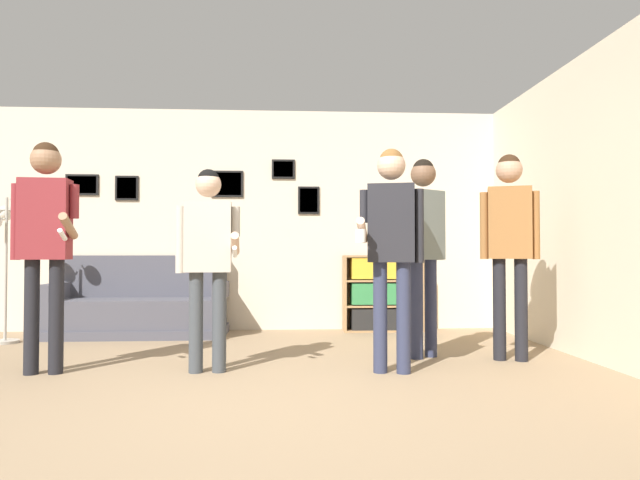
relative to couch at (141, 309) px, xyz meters
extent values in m
plane|color=#937A5B|center=(1.40, -3.41, -0.30)|extent=(20.00, 20.00, 0.00)
cube|color=beige|center=(1.40, 0.41, 1.05)|extent=(8.14, 0.06, 2.70)
cube|color=black|center=(-0.27, 0.37, 1.43)|extent=(0.27, 0.02, 0.30)
cube|color=gray|center=(-0.27, 0.37, 1.43)|extent=(0.23, 0.01, 0.25)
cube|color=black|center=(0.94, 0.37, 1.49)|extent=(0.39, 0.02, 0.32)
cube|color=gray|center=(0.94, 0.37, 1.49)|extent=(0.35, 0.01, 0.28)
cube|color=black|center=(1.62, 0.37, 1.68)|extent=(0.28, 0.02, 0.24)
cube|color=beige|center=(1.62, 0.37, 1.68)|extent=(0.24, 0.01, 0.19)
cube|color=black|center=(1.94, 0.37, 1.29)|extent=(0.26, 0.02, 0.34)
cube|color=gray|center=(1.94, 0.37, 1.29)|extent=(0.22, 0.01, 0.29)
cube|color=black|center=(-0.80, 0.37, 1.47)|extent=(0.39, 0.02, 0.25)
cube|color=gray|center=(-0.80, 0.37, 1.47)|extent=(0.34, 0.01, 0.21)
cube|color=beige|center=(4.30, -1.51, 1.05)|extent=(0.06, 6.20, 2.70)
cube|color=#4C4C56|center=(0.00, -0.06, -0.25)|extent=(1.95, 0.80, 0.10)
cube|color=#4C4C56|center=(0.00, -0.06, -0.04)|extent=(1.89, 0.74, 0.32)
cube|color=#4C4C56|center=(0.00, 0.27, 0.37)|extent=(1.89, 0.14, 0.49)
cube|color=#4C4C56|center=(-0.91, -0.06, 0.21)|extent=(0.12, 0.74, 0.18)
cube|color=#4C4C56|center=(0.91, -0.06, 0.21)|extent=(0.12, 0.74, 0.18)
cube|color=#A87F51|center=(2.36, 0.19, 0.16)|extent=(0.02, 0.30, 0.91)
cube|color=#A87F51|center=(3.30, 0.19, 0.16)|extent=(0.02, 0.30, 0.91)
cube|color=#A87F51|center=(2.83, 0.34, 0.16)|extent=(0.96, 0.01, 0.91)
cube|color=#A87F51|center=(2.83, 0.19, -0.28)|extent=(0.91, 0.30, 0.02)
cube|color=#A87F51|center=(2.83, 0.19, 0.60)|extent=(0.91, 0.30, 0.02)
cube|color=#A87F51|center=(2.83, 0.19, 0.01)|extent=(0.91, 0.30, 0.02)
cube|color=#A87F51|center=(2.83, 0.19, 0.31)|extent=(0.91, 0.30, 0.02)
cube|color=black|center=(2.83, 0.18, -0.15)|extent=(0.78, 0.26, 0.25)
cube|color=#338447|center=(2.83, 0.18, 0.16)|extent=(0.78, 0.26, 0.25)
cube|color=gold|center=(2.83, 0.18, 0.46)|extent=(0.78, 0.26, 0.25)
cylinder|color=#ADA89E|center=(-1.26, -0.50, -0.28)|extent=(0.28, 0.28, 0.03)
cylinder|color=#ADA89E|center=(-1.26, -0.50, 0.48)|extent=(0.03, 0.03, 1.49)
cylinder|color=#ADA89E|center=(-1.19, -0.50, 1.19)|extent=(0.02, 0.16, 0.02)
sphere|color=white|center=(-1.12, -0.50, 1.16)|extent=(0.16, 0.16, 0.16)
cylinder|color=#ADA89E|center=(-1.30, -0.44, 1.09)|extent=(0.15, 0.09, 0.02)
sphere|color=white|center=(-1.33, -0.38, 1.06)|extent=(0.16, 0.16, 0.16)
cylinder|color=#ADA89E|center=(-1.30, -0.56, 0.99)|extent=(0.15, 0.09, 0.02)
cylinder|color=black|center=(-0.30, -2.11, 0.15)|extent=(0.11, 0.11, 0.88)
cylinder|color=black|center=(-0.12, -2.09, 0.15)|extent=(0.11, 0.11, 0.88)
cube|color=maroon|center=(-0.21, -2.10, 0.90)|extent=(0.37, 0.23, 0.63)
sphere|color=#997051|center=(-0.21, -2.10, 1.36)|extent=(0.23, 0.23, 0.23)
sphere|color=#382314|center=(-0.21, -2.10, 1.40)|extent=(0.19, 0.19, 0.19)
cylinder|color=maroon|center=(0.01, -2.08, 1.04)|extent=(0.07, 0.07, 0.27)
cylinder|color=#997051|center=(0.02, -2.23, 0.84)|extent=(0.09, 0.32, 0.19)
cylinder|color=white|center=(0.03, -2.37, 0.77)|extent=(0.05, 0.14, 0.09)
cylinder|color=maroon|center=(-0.42, -2.12, 0.88)|extent=(0.07, 0.07, 0.59)
cylinder|color=#3D4247|center=(0.96, -2.12, 0.10)|extent=(0.11, 0.11, 0.78)
cylinder|color=#3D4247|center=(1.14, -2.10, 0.10)|extent=(0.11, 0.11, 0.78)
cube|color=#BCB2A3|center=(1.05, -2.11, 0.77)|extent=(0.37, 0.22, 0.56)
sphere|color=#D1A889|center=(1.05, -2.11, 1.18)|extent=(0.20, 0.20, 0.20)
sphere|color=black|center=(1.05, -2.11, 1.21)|extent=(0.17, 0.17, 0.17)
cylinder|color=#BCB2A3|center=(1.26, -2.10, 0.89)|extent=(0.07, 0.07, 0.24)
cylinder|color=#D1A889|center=(1.27, -2.23, 0.71)|extent=(0.08, 0.29, 0.18)
cylinder|color=white|center=(1.28, -2.36, 0.65)|extent=(0.04, 0.14, 0.09)
cylinder|color=#BCB2A3|center=(0.83, -2.12, 0.74)|extent=(0.07, 0.07, 0.52)
cylinder|color=#2D334C|center=(2.40, -2.20, 0.13)|extent=(0.11, 0.11, 0.86)
cylinder|color=#2D334C|center=(2.57, -2.24, 0.13)|extent=(0.11, 0.11, 0.86)
cube|color=#232328|center=(2.49, -2.22, 0.87)|extent=(0.40, 0.28, 0.61)
sphere|color=#D1A889|center=(2.49, -2.22, 1.32)|extent=(0.22, 0.22, 0.22)
sphere|color=brown|center=(2.49, -2.22, 1.36)|extent=(0.19, 0.19, 0.19)
cylinder|color=#232328|center=(2.69, -2.27, 0.85)|extent=(0.07, 0.07, 0.57)
cylinder|color=#232328|center=(2.28, -2.17, 1.01)|extent=(0.07, 0.07, 0.26)
cylinder|color=#D1A889|center=(2.24, -2.31, 0.81)|extent=(0.13, 0.32, 0.19)
cylinder|color=white|center=(2.21, -2.45, 0.76)|extent=(0.08, 0.08, 0.10)
cylinder|color=#2D334C|center=(2.82, -1.64, 0.14)|extent=(0.11, 0.11, 0.88)
cylinder|color=#2D334C|center=(2.97, -1.54, 0.14)|extent=(0.11, 0.11, 0.88)
cube|color=slate|center=(2.89, -1.59, 0.89)|extent=(0.41, 0.37, 0.62)
sphere|color=brown|center=(2.89, -1.59, 1.35)|extent=(0.23, 0.23, 0.23)
sphere|color=black|center=(2.89, -1.59, 1.39)|extent=(0.19, 0.19, 0.19)
cylinder|color=slate|center=(3.07, -1.47, 0.87)|extent=(0.07, 0.07, 0.58)
cylinder|color=slate|center=(2.71, -1.71, 0.87)|extent=(0.07, 0.07, 0.58)
cylinder|color=black|center=(3.53, -1.74, 0.15)|extent=(0.11, 0.11, 0.89)
cylinder|color=black|center=(3.70, -1.80, 0.15)|extent=(0.11, 0.11, 0.89)
cube|color=#936033|center=(3.61, -1.77, 0.90)|extent=(0.40, 0.30, 0.63)
sphere|color=tan|center=(3.61, -1.77, 1.37)|extent=(0.23, 0.23, 0.23)
sphere|color=#382314|center=(3.61, -1.77, 1.41)|extent=(0.19, 0.19, 0.19)
cylinder|color=#936033|center=(3.82, -1.83, 0.88)|extent=(0.07, 0.07, 0.59)
cylinder|color=#936033|center=(3.41, -1.70, 0.88)|extent=(0.07, 0.07, 0.59)
camera|label=1|loc=(1.66, -6.63, 0.63)|focal=32.00mm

